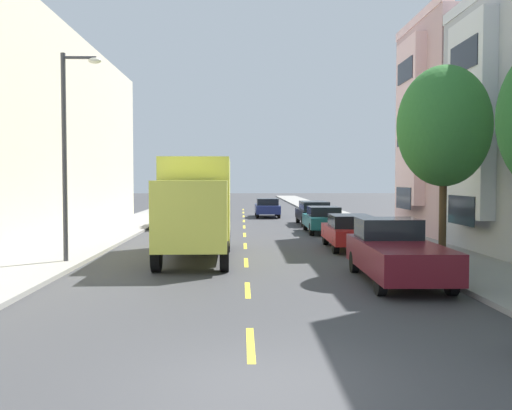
# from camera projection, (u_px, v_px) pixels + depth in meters

# --- Properties ---
(ground_plane) EXTENTS (160.00, 160.00, 0.00)m
(ground_plane) POSITION_uv_depth(u_px,v_px,m) (244.00, 223.00, 38.17)
(ground_plane) COLOR #38383A
(sidewalk_left) EXTENTS (3.20, 120.00, 0.14)m
(sidewalk_left) POSITION_uv_depth(u_px,v_px,m) (130.00, 225.00, 35.99)
(sidewalk_left) COLOR gray
(sidewalk_left) RESTS_ON ground_plane
(sidewalk_right) EXTENTS (3.20, 120.00, 0.14)m
(sidewalk_right) POSITION_uv_depth(u_px,v_px,m) (357.00, 224.00, 36.34)
(sidewalk_right) COLOR gray
(sidewalk_right) RESTS_ON ground_plane
(lane_centerline_dashes) EXTENTS (0.14, 47.20, 0.01)m
(lane_centerline_dashes) POSITION_uv_depth(u_px,v_px,m) (244.00, 231.00, 32.67)
(lane_centerline_dashes) COLOR yellow
(lane_centerline_dashes) RESTS_ON ground_plane
(street_tree_second) EXTENTS (3.01, 3.01, 6.44)m
(street_tree_second) POSITION_uv_depth(u_px,v_px,m) (444.00, 126.00, 18.78)
(street_tree_second) COLOR #47331E
(street_tree_second) RESTS_ON sidewalk_right
(street_lamp) EXTENTS (1.35, 0.28, 6.96)m
(street_lamp) POSITION_uv_depth(u_px,v_px,m) (69.00, 141.00, 19.45)
(street_lamp) COLOR #38383D
(street_lamp) RESTS_ON sidewalk_left
(delivery_box_truck) EXTENTS (2.51, 8.09, 3.66)m
(delivery_box_truck) POSITION_uv_depth(u_px,v_px,m) (197.00, 202.00, 21.49)
(delivery_box_truck) COLOR #D8D84C
(delivery_box_truck) RESTS_ON ground_plane
(parked_hatchback_white) EXTENTS (1.75, 4.00, 1.50)m
(parked_hatchback_white) POSITION_uv_depth(u_px,v_px,m) (198.00, 202.00, 54.55)
(parked_hatchback_white) COLOR silver
(parked_hatchback_white) RESTS_ON ground_plane
(parked_wagon_black) EXTENTS (1.86, 4.72, 1.50)m
(parked_wagon_black) POSITION_uv_depth(u_px,v_px,m) (313.00, 212.00, 36.76)
(parked_wagon_black) COLOR black
(parked_wagon_black) RESTS_ON ground_plane
(parked_suv_sky) EXTENTS (2.03, 4.83, 1.93)m
(parked_suv_sky) POSITION_uv_depth(u_px,v_px,m) (183.00, 206.00, 40.85)
(parked_suv_sky) COLOR #7A9EC6
(parked_suv_sky) RESTS_ON ground_plane
(parked_sedan_champagne) EXTENTS (1.83, 4.51, 1.43)m
(parked_sedan_champagne) POSITION_uv_depth(u_px,v_px,m) (171.00, 215.00, 34.74)
(parked_sedan_champagne) COLOR tan
(parked_sedan_champagne) RESTS_ON ground_plane
(parked_sedan_teal) EXTENTS (1.83, 4.51, 1.43)m
(parked_sedan_teal) POSITION_uv_depth(u_px,v_px,m) (323.00, 219.00, 31.26)
(parked_sedan_teal) COLOR #195B60
(parked_sedan_teal) RESTS_ON ground_plane
(parked_sedan_red) EXTENTS (1.88, 4.53, 1.43)m
(parked_sedan_red) POSITION_uv_depth(u_px,v_px,m) (350.00, 231.00, 24.05)
(parked_sedan_red) COLOR #AD1E1E
(parked_sedan_red) RESTS_ON ground_plane
(parked_hatchback_forest) EXTENTS (1.80, 4.03, 1.50)m
(parked_hatchback_forest) POSITION_uv_depth(u_px,v_px,m) (190.00, 205.00, 47.95)
(parked_hatchback_forest) COLOR #194C28
(parked_hatchback_forest) RESTS_ON ground_plane
(parked_pickup_burgundy) EXTENTS (2.07, 5.33, 1.73)m
(parked_pickup_burgundy) POSITION_uv_depth(u_px,v_px,m) (396.00, 252.00, 16.42)
(parked_pickup_burgundy) COLOR maroon
(parked_pickup_burgundy) RESTS_ON ground_plane
(moving_navy_sedan) EXTENTS (1.80, 4.50, 1.43)m
(moving_navy_sedan) POSITION_uv_depth(u_px,v_px,m) (267.00, 207.00, 44.22)
(moving_navy_sedan) COLOR navy
(moving_navy_sedan) RESTS_ON ground_plane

